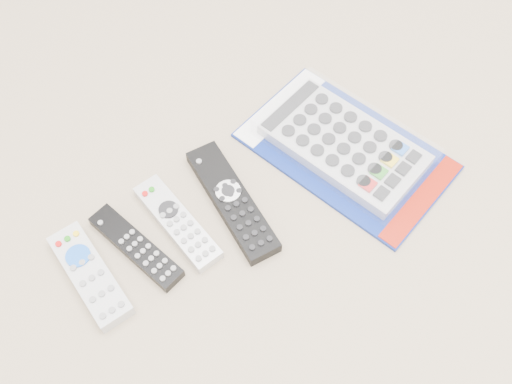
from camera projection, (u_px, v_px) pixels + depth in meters
remote_small_grey at (90, 275)px, 0.80m from camera, size 0.05×0.17×0.03m
remote_slim_black at (136, 247)px, 0.82m from camera, size 0.07×0.17×0.02m
remote_silver_dvd at (178, 222)px, 0.84m from camera, size 0.05×0.17×0.02m
remote_large_black at (232, 201)px, 0.86m from camera, size 0.08×0.22×0.02m
jumbo_remote_packaged at (345, 144)px, 0.91m from camera, size 0.25×0.35×0.04m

